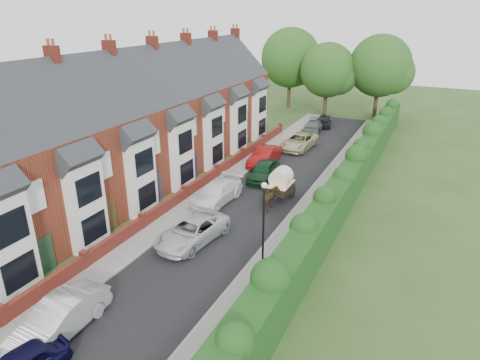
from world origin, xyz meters
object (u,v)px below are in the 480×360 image
(car_silver_b, at_px, (192,231))
(car_green, at_px, (264,171))
(lamppost, at_px, (264,216))
(car_beige, at_px, (299,141))
(car_black, at_px, (324,121))
(horse, at_px, (271,200))
(car_silver_a, at_px, (59,318))
(car_red, at_px, (265,156))
(car_white, at_px, (216,193))
(horse_cart, at_px, (281,182))
(car_grey, at_px, (313,127))

(car_silver_b, xyz_separation_m, car_green, (-0.04, 11.20, 0.04))
(lamppost, height_order, car_beige, lamppost)
(car_black, bearing_deg, horse, -96.00)
(car_black, bearing_deg, car_silver_b, -102.26)
(car_silver_a, height_order, car_red, car_red)
(car_white, bearing_deg, horse_cart, 35.40)
(car_red, height_order, car_grey, car_red)
(car_silver_a, bearing_deg, car_white, 89.51)
(car_silver_b, distance_m, car_red, 14.69)
(lamppost, bearing_deg, car_silver_b, 168.69)
(car_silver_b, xyz_separation_m, car_red, (-1.38, 14.62, 0.07))
(car_white, xyz_separation_m, horse, (4.01, 0.53, 0.03))
(car_beige, bearing_deg, car_silver_b, -86.52)
(lamppost, relative_size, horse, 2.78)
(car_red, xyz_separation_m, car_grey, (0.83, 12.20, -0.16))
(car_white, distance_m, car_green, 5.76)
(car_black, bearing_deg, car_red, -107.29)
(lamppost, relative_size, horse_cart, 1.51)
(lamppost, relative_size, car_red, 1.06)
(car_silver_a, xyz_separation_m, car_grey, (0.50, 36.03, -0.16))
(car_red, relative_size, horse_cart, 1.43)
(lamppost, xyz_separation_m, car_beige, (-5.00, 21.42, -2.55))
(lamppost, height_order, horse, lamppost)
(car_beige, relative_size, horse_cart, 1.58)
(car_silver_b, bearing_deg, horse_cart, 79.78)
(car_silver_a, bearing_deg, car_grey, 87.33)
(car_white, relative_size, car_beige, 0.96)
(horse, bearing_deg, horse_cart, -91.53)
(car_white, relative_size, car_green, 1.15)
(lamppost, distance_m, car_green, 13.44)
(car_silver_a, height_order, car_grey, car_silver_a)
(car_white, height_order, car_beige, car_white)
(car_silver_b, xyz_separation_m, car_grey, (-0.55, 26.83, -0.09))
(car_white, bearing_deg, car_red, 92.99)
(lamppost, relative_size, car_green, 1.15)
(car_grey, bearing_deg, car_silver_b, -95.15)
(car_silver_a, height_order, car_beige, car_silver_a)
(car_grey, distance_m, horse_cart, 18.98)
(car_silver_b, distance_m, car_grey, 26.83)
(car_green, xyz_separation_m, horse, (2.65, -5.07, 0.02))
(horse, bearing_deg, car_white, 5.95)
(car_silver_a, distance_m, car_red, 23.83)
(horse_cart, bearing_deg, car_beige, 101.98)
(lamppost, distance_m, car_silver_a, 10.49)
(car_grey, xyz_separation_m, car_black, (0.49, 3.17, 0.04))
(car_silver_a, bearing_deg, horse, 74.72)
(car_white, xyz_separation_m, car_grey, (0.85, 21.23, -0.11))
(car_green, bearing_deg, car_white, -108.60)
(car_red, xyz_separation_m, car_black, (1.32, 15.38, -0.13))
(lamppost, xyz_separation_m, horse, (-2.39, 7.13, -2.51))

